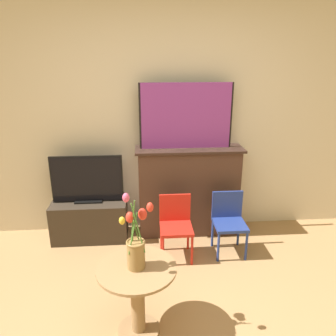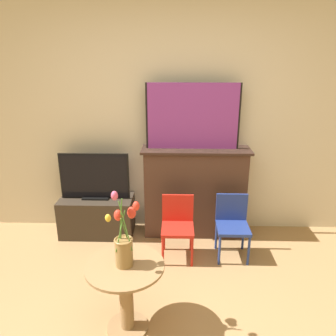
% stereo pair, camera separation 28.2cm
% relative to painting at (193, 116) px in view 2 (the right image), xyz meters
% --- Properties ---
extents(wall_back, '(8.00, 0.06, 2.70)m').
position_rel_painting_xyz_m(wall_back, '(-0.21, 0.18, 0.03)').
color(wall_back, beige).
rests_on(wall_back, ground).
extents(fireplace_mantel, '(1.14, 0.34, 0.98)m').
position_rel_painting_xyz_m(fireplace_mantel, '(0.04, -0.01, -0.81)').
color(fireplace_mantel, '#4C3328').
rests_on(fireplace_mantel, ground).
extents(painting, '(0.96, 0.03, 0.67)m').
position_rel_painting_xyz_m(painting, '(0.00, 0.00, 0.00)').
color(painting, black).
rests_on(painting, fireplace_mantel).
extents(tv_stand, '(0.79, 0.38, 0.43)m').
position_rel_painting_xyz_m(tv_stand, '(-1.04, -0.06, -1.10)').
color(tv_stand, '#382D23').
rests_on(tv_stand, ground).
extents(tv_monitor, '(0.74, 0.12, 0.51)m').
position_rel_painting_xyz_m(tv_monitor, '(-1.04, -0.06, -0.64)').
color(tv_monitor, black).
rests_on(tv_monitor, tv_stand).
extents(chair_red, '(0.31, 0.31, 0.62)m').
position_rel_painting_xyz_m(chair_red, '(-0.14, -0.46, -0.96)').
color(chair_red, red).
rests_on(chair_red, ground).
extents(chair_blue, '(0.31, 0.31, 0.62)m').
position_rel_painting_xyz_m(chair_blue, '(0.39, -0.43, -0.96)').
color(chair_blue, navy).
rests_on(chair_blue, ground).
extents(side_table, '(0.55, 0.55, 0.54)m').
position_rel_painting_xyz_m(side_table, '(-0.51, -1.42, -0.96)').
color(side_table, '#99754C').
rests_on(side_table, ground).
extents(vase_tulips, '(0.21, 0.21, 0.52)m').
position_rel_painting_xyz_m(vase_tulips, '(-0.51, -1.41, -0.60)').
color(vase_tulips, olive).
rests_on(vase_tulips, side_table).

